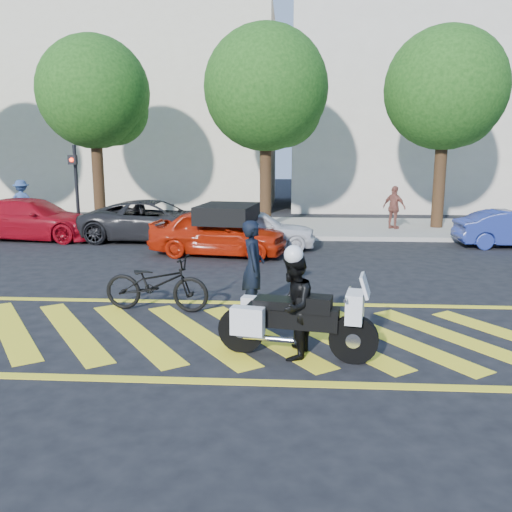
# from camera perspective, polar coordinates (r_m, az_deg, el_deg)

# --- Properties ---
(ground) EXTENTS (90.00, 90.00, 0.00)m
(ground) POSITION_cam_1_polar(r_m,az_deg,el_deg) (9.35, -2.49, -8.25)
(ground) COLOR black
(ground) RESTS_ON ground
(sidewalk) EXTENTS (60.00, 5.00, 0.15)m
(sidewalk) POSITION_cam_1_polar(r_m,az_deg,el_deg) (21.00, 0.99, 3.04)
(sidewalk) COLOR #9E998E
(sidewalk) RESTS_ON ground
(crosswalk) EXTENTS (12.33, 4.00, 0.01)m
(crosswalk) POSITION_cam_1_polar(r_m,az_deg,el_deg) (9.35, -2.73, -8.22)
(crosswalk) COLOR yellow
(crosswalk) RESTS_ON ground
(building_left) EXTENTS (16.00, 8.00, 10.00)m
(building_left) POSITION_cam_1_polar(r_m,az_deg,el_deg) (31.12, -13.53, 14.56)
(building_left) COLOR beige
(building_left) RESTS_ON ground
(building_right) EXTENTS (16.00, 8.00, 11.00)m
(building_right) POSITION_cam_1_polar(r_m,az_deg,el_deg) (30.90, 19.43, 15.20)
(building_right) COLOR beige
(building_right) RESTS_ON ground
(tree_left) EXTENTS (4.20, 4.20, 7.26)m
(tree_left) POSITION_cam_1_polar(r_m,az_deg,el_deg) (22.14, -16.33, 15.80)
(tree_left) COLOR black
(tree_left) RESTS_ON ground
(tree_center) EXTENTS (4.60, 4.60, 7.56)m
(tree_center) POSITION_cam_1_polar(r_m,az_deg,el_deg) (20.92, 1.42, 16.80)
(tree_center) COLOR black
(tree_center) RESTS_ON ground
(tree_right) EXTENTS (4.40, 4.40, 7.41)m
(tree_right) POSITION_cam_1_polar(r_m,az_deg,el_deg) (21.65, 19.59, 15.85)
(tree_right) COLOR black
(tree_right) RESTS_ON ground
(signal_pole) EXTENTS (0.28, 0.43, 3.20)m
(signal_pole) POSITION_cam_1_polar(r_m,az_deg,el_deg) (19.97, -18.45, 7.35)
(signal_pole) COLOR black
(signal_pole) RESTS_ON ground
(officer_bike) EXTENTS (0.49, 0.69, 1.79)m
(officer_bike) POSITION_cam_1_polar(r_m,az_deg,el_deg) (10.31, -0.30, -1.17)
(officer_bike) COLOR black
(officer_bike) RESTS_ON ground
(bicycle) EXTENTS (2.13, 0.91, 1.09)m
(bicycle) POSITION_cam_1_polar(r_m,az_deg,el_deg) (10.69, -10.42, -2.85)
(bicycle) COLOR black
(bicycle) RESTS_ON ground
(police_motorcycle) EXTENTS (2.43, 0.98, 1.08)m
(police_motorcycle) POSITION_cam_1_polar(r_m,az_deg,el_deg) (8.23, 4.01, -6.73)
(police_motorcycle) COLOR black
(police_motorcycle) RESTS_ON ground
(officer_moto) EXTENTS (0.75, 0.88, 1.60)m
(officer_moto) POSITION_cam_1_polar(r_m,az_deg,el_deg) (8.15, 3.91, -5.32)
(officer_moto) COLOR black
(officer_moto) RESTS_ON ground
(red_convertible) EXTENTS (4.19, 2.18, 1.36)m
(red_convertible) POSITION_cam_1_polar(r_m,az_deg,el_deg) (15.87, -4.00, 2.48)
(red_convertible) COLOR #B31D08
(red_convertible) RESTS_ON ground
(parked_left) EXTENTS (4.94, 2.29, 1.40)m
(parked_left) POSITION_cam_1_polar(r_m,az_deg,el_deg) (20.16, -22.45, 3.61)
(parked_left) COLOR maroon
(parked_left) RESTS_ON ground
(parked_mid_left) EXTENTS (5.03, 2.48, 1.37)m
(parked_mid_left) POSITION_cam_1_polar(r_m,az_deg,el_deg) (18.68, -10.52, 3.69)
(parked_mid_left) COLOR black
(parked_mid_left) RESTS_ON ground
(parked_mid_right) EXTENTS (3.80, 1.80, 1.26)m
(parked_mid_right) POSITION_cam_1_polar(r_m,az_deg,el_deg) (16.77, -0.01, 2.81)
(parked_mid_right) COLOR silver
(parked_mid_right) RESTS_ON ground
(pedestrian_left) EXTENTS (1.21, 0.86, 1.70)m
(pedestrian_left) POSITION_cam_1_polar(r_m,az_deg,el_deg) (23.69, -23.40, 5.32)
(pedestrian_left) COLOR navy
(pedestrian_left) RESTS_ON sidewalk
(pedestrian_right) EXTENTS (0.94, 0.92, 1.59)m
(pedestrian_right) POSITION_cam_1_polar(r_m,az_deg,el_deg) (20.67, 14.35, 4.98)
(pedestrian_right) COLOR brown
(pedestrian_right) RESTS_ON sidewalk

